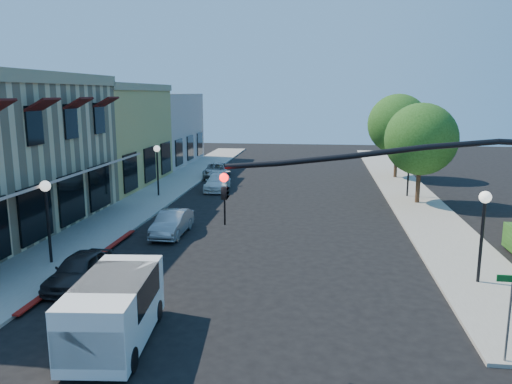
# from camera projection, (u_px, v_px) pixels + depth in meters

# --- Properties ---
(sidewalk_left) EXTENTS (3.50, 50.00, 0.12)m
(sidewalk_left) POSITION_uv_depth(u_px,v_px,m) (176.00, 183.00, 39.34)
(sidewalk_left) COLOR gray
(sidewalk_left) RESTS_ON ground
(sidewalk_right) EXTENTS (3.50, 50.00, 0.12)m
(sidewalk_right) POSITION_uv_depth(u_px,v_px,m) (404.00, 189.00, 37.11)
(sidewalk_right) COLOR gray
(sidewalk_right) RESTS_ON ground
(curb_red_strip) EXTENTS (0.25, 10.00, 0.06)m
(curb_red_strip) POSITION_uv_depth(u_px,v_px,m) (88.00, 266.00, 20.64)
(curb_red_strip) COLOR maroon
(curb_red_strip) RESTS_ON ground
(yellow_stucco_building) EXTENTS (10.00, 12.00, 7.60)m
(yellow_stucco_building) POSITION_uv_depth(u_px,v_px,m) (86.00, 136.00, 38.50)
(yellow_stucco_building) COLOR tan
(yellow_stucco_building) RESTS_ON ground
(pink_stucco_building) EXTENTS (10.00, 12.00, 7.00)m
(pink_stucco_building) POSITION_uv_depth(u_px,v_px,m) (141.00, 129.00, 50.23)
(pink_stucco_building) COLOR beige
(pink_stucco_building) RESTS_ON ground
(street_tree_a) EXTENTS (4.56, 4.56, 6.48)m
(street_tree_a) POSITION_uv_depth(u_px,v_px,m) (421.00, 139.00, 31.44)
(street_tree_a) COLOR #321F14
(street_tree_a) RESTS_ON ground
(street_tree_b) EXTENTS (4.94, 4.94, 7.02)m
(street_tree_b) POSITION_uv_depth(u_px,v_px,m) (398.00, 124.00, 41.10)
(street_tree_b) COLOR #321F14
(street_tree_b) RESTS_ON ground
(signal_mast_arm) EXTENTS (8.01, 0.39, 6.00)m
(signal_mast_arm) POSITION_uv_depth(u_px,v_px,m) (459.00, 219.00, 11.89)
(signal_mast_arm) COLOR black
(signal_mast_arm) RESTS_ON ground
(street_name_sign) EXTENTS (0.80, 0.06, 2.50)m
(street_name_sign) POSITION_uv_depth(u_px,v_px,m) (511.00, 304.00, 12.83)
(street_name_sign) COLOR #595B5E
(street_name_sign) RESTS_ON ground
(lamppost_left_near) EXTENTS (0.44, 0.44, 3.57)m
(lamppost_left_near) POSITION_uv_depth(u_px,v_px,m) (46.00, 201.00, 20.31)
(lamppost_left_near) COLOR black
(lamppost_left_near) RESTS_ON ground
(lamppost_left_far) EXTENTS (0.44, 0.44, 3.57)m
(lamppost_left_far) POSITION_uv_depth(u_px,v_px,m) (157.00, 158.00, 33.92)
(lamppost_left_far) COLOR black
(lamppost_left_far) RESTS_ON ground
(lamppost_right_near) EXTENTS (0.44, 0.44, 3.57)m
(lamppost_right_near) POSITION_uv_depth(u_px,v_px,m) (484.00, 214.00, 18.14)
(lamppost_right_near) COLOR black
(lamppost_right_near) RESTS_ON ground
(lamppost_right_far) EXTENTS (0.44, 0.44, 3.57)m
(lamppost_right_far) POSITION_uv_depth(u_px,v_px,m) (409.00, 158.00, 33.71)
(lamppost_right_far) COLOR black
(lamppost_right_far) RESTS_ON ground
(white_van) EXTENTS (2.30, 4.50, 1.92)m
(white_van) POSITION_uv_depth(u_px,v_px,m) (114.00, 307.00, 14.06)
(white_van) COLOR white
(white_van) RESTS_ON ground
(parked_car_a) EXTENTS (1.60, 3.68, 1.24)m
(parked_car_a) POSITION_uv_depth(u_px,v_px,m) (80.00, 270.00, 18.48)
(parked_car_a) COLOR black
(parked_car_a) RESTS_ON ground
(parked_car_b) EXTENTS (1.33, 3.76, 1.24)m
(parked_car_b) POSITION_uv_depth(u_px,v_px,m) (172.00, 223.00, 25.11)
(parked_car_b) COLOR #959699
(parked_car_b) RESTS_ON ground
(parked_car_c) EXTENTS (1.93, 4.20, 1.19)m
(parked_car_c) POSITION_uv_depth(u_px,v_px,m) (218.00, 182.00, 36.81)
(parked_car_c) COLOR white
(parked_car_c) RESTS_ON ground
(parked_car_d) EXTENTS (2.41, 4.54, 1.22)m
(parked_car_d) POSITION_uv_depth(u_px,v_px,m) (217.00, 170.00, 42.40)
(parked_car_d) COLOR #929697
(parked_car_d) RESTS_ON ground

